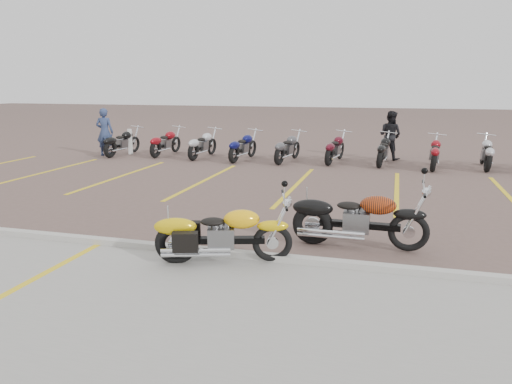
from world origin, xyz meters
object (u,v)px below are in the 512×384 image
person_a (105,132)px  bollard (130,142)px  person_b (390,135)px  flame_cruiser (356,221)px  yellow_cruiser (221,236)px

person_a → bollard: size_ratio=1.84×
person_b → bollard: (-9.95, -1.33, -0.39)m
flame_cruiser → person_a: person_a is taller
flame_cruiser → bollard: bearing=136.5°
person_a → person_b: (10.66, 1.97, -0.03)m
yellow_cruiser → person_b: 12.20m
flame_cruiser → person_a: (-10.30, 8.67, 0.45)m
flame_cruiser → person_a: bearing=140.5°
person_a → bollard: bearing=-148.3°
person_a → person_b: person_a is taller
person_a → bollard: (0.71, 0.64, -0.42)m
yellow_cruiser → person_b: person_b is taller
yellow_cruiser → person_a: size_ratio=1.13×
person_a → person_b: 10.84m
person_a → bollard: 1.04m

